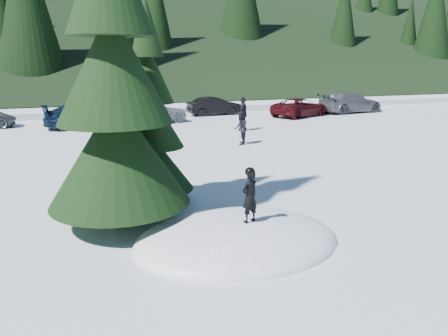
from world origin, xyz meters
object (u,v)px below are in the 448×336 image
object	(u,v)px
child_skier	(250,197)
car_5	(215,106)
adult_1	(243,114)
spruce_tall	(114,82)
spruce_short	(150,126)
adult_0	(241,128)
car_4	(151,111)
car_6	(300,107)
car_3	(87,116)
car_7	(350,102)

from	to	relation	value
child_skier	car_5	size ratio (longest dim) A/B	0.29
adult_1	car_5	xyz separation A→B (m)	(0.71, 6.98, -0.28)
spruce_tall	spruce_short	size ratio (longest dim) A/B	1.60
adult_0	car_4	xyz separation A→B (m)	(-2.61, 7.91, -0.02)
child_skier	adult_0	xyz separation A→B (m)	(3.94, 10.29, -0.27)
car_6	adult_1	bearing A→B (deg)	101.59
adult_1	car_4	bearing A→B (deg)	-96.52
child_skier	adult_0	distance (m)	11.03
car_3	car_4	world-z (taller)	car_4
child_skier	adult_1	world-z (taller)	adult_1
adult_0	car_3	world-z (taller)	adult_0
spruce_tall	adult_1	bearing A→B (deg)	56.45
spruce_short	car_5	distance (m)	19.29
adult_1	car_3	bearing A→B (deg)	-77.72
spruce_short	adult_0	xyz separation A→B (m)	(5.36, 6.95, -1.34)
car_6	car_5	bearing A→B (deg)	38.01
spruce_short	car_5	size ratio (longest dim) A/B	1.42
spruce_tall	child_skier	bearing A→B (deg)	-38.88
adult_1	car_6	bearing A→B (deg)	163.94
car_4	car_5	size ratio (longest dim) A/B	1.15
adult_0	car_5	xyz separation A→B (m)	(2.34, 10.68, -0.14)
child_skier	adult_1	distance (m)	15.06
adult_0	car_6	world-z (taller)	adult_0
child_skier	car_6	size ratio (longest dim) A/B	0.25
spruce_tall	car_4	bearing A→B (deg)	77.02
adult_0	car_6	bearing A→B (deg)	160.92
spruce_tall	car_7	size ratio (longest dim) A/B	1.72
spruce_tall	car_6	world-z (taller)	spruce_tall
car_4	car_6	distance (m)	10.14
spruce_tall	car_5	bearing A→B (deg)	65.43
adult_0	car_6	size ratio (longest dim) A/B	0.35
car_6	spruce_tall	bearing A→B (deg)	115.47
adult_0	adult_1	xyz separation A→B (m)	(1.63, 3.70, 0.14)
child_skier	spruce_short	bearing A→B (deg)	-88.60
child_skier	car_7	xyz separation A→B (m)	(16.01, 18.94, -0.31)
adult_1	car_5	size ratio (longest dim) A/B	0.48
spruce_short	car_4	size ratio (longest dim) A/B	1.23
adult_0	car_7	bearing A→B (deg)	150.08
car_6	adult_0	bearing A→B (deg)	112.43
adult_1	adult_0	bearing A→B (deg)	14.51
adult_0	car_7	distance (m)	14.84
adult_0	car_3	xyz separation A→B (m)	(-6.31, 7.57, -0.08)
car_3	adult_1	bearing A→B (deg)	-120.39
car_5	adult_0	bearing A→B (deg)	164.25
adult_0	adult_1	world-z (taller)	adult_1
spruce_tall	car_6	bearing A→B (deg)	49.53
car_3	adult_0	bearing A→B (deg)	-144.57
car_6	car_7	bearing A→B (deg)	-105.00
car_3	car_6	world-z (taller)	car_3
car_3	child_skier	bearing A→B (deg)	-176.84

